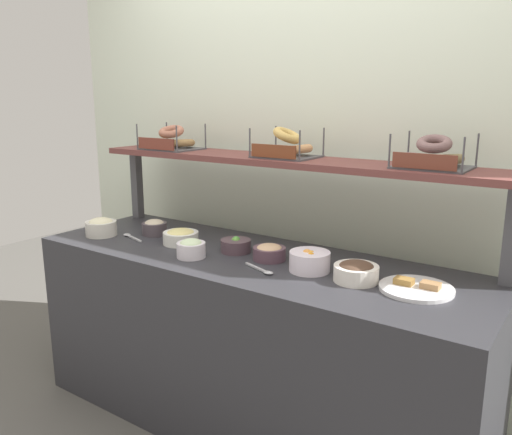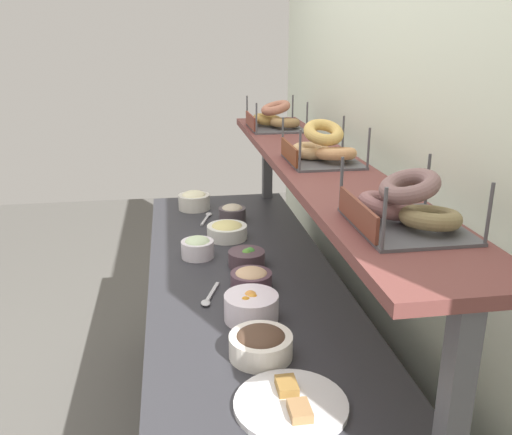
{
  "view_description": "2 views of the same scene",
  "coord_description": "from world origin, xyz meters",
  "px_view_note": "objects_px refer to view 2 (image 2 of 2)",
  "views": [
    {
      "loc": [
        1.31,
        -1.86,
        1.56
      ],
      "look_at": [
        0.01,
        0.02,
        1.03
      ],
      "focal_mm": 36.5,
      "sensor_mm": 36.0,
      "label": 1
    },
    {
      "loc": [
        1.84,
        -0.25,
        1.71
      ],
      "look_at": [
        -0.08,
        0.06,
        1.05
      ],
      "focal_mm": 38.47,
      "sensor_mm": 36.0,
      "label": 2
    }
  ],
  "objects_px": {
    "bowl_veggie_mix": "(247,258)",
    "serving_spoon_by_edge": "(207,217)",
    "bowl_scallion_spread": "(198,247)",
    "bowl_chocolate_spread": "(261,344)",
    "bagel_basket_poppy": "(406,207)",
    "bowl_egg_salad": "(227,230)",
    "serving_plate_white": "(291,404)",
    "bowl_tuna_salad": "(232,213)",
    "serving_spoon_near_plate": "(209,298)",
    "bowl_potato_salad": "(194,200)",
    "bagel_basket_sesame": "(322,149)",
    "bowl_hummus": "(251,279)",
    "bagel_basket_everything": "(275,119)",
    "bowl_fruit_salad": "(251,307)"
  },
  "relations": [
    {
      "from": "bowl_chocolate_spread",
      "to": "serving_spoon_near_plate",
      "type": "distance_m",
      "value": 0.39
    },
    {
      "from": "bowl_scallion_spread",
      "to": "bowl_veggie_mix",
      "type": "distance_m",
      "value": 0.22
    },
    {
      "from": "bowl_hummus",
      "to": "bagel_basket_everything",
      "type": "relative_size",
      "value": 0.49
    },
    {
      "from": "bowl_scallion_spread",
      "to": "serving_spoon_by_edge",
      "type": "bearing_deg",
      "value": 171.41
    },
    {
      "from": "bowl_chocolate_spread",
      "to": "serving_spoon_by_edge",
      "type": "xyz_separation_m",
      "value": [
        -1.23,
        -0.06,
        -0.03
      ]
    },
    {
      "from": "bowl_tuna_salad",
      "to": "bowl_fruit_salad",
      "type": "relative_size",
      "value": 0.76
    },
    {
      "from": "bowl_tuna_salad",
      "to": "bowl_egg_salad",
      "type": "distance_m",
      "value": 0.24
    },
    {
      "from": "bowl_fruit_salad",
      "to": "bagel_basket_poppy",
      "type": "distance_m",
      "value": 0.66
    },
    {
      "from": "bowl_chocolate_spread",
      "to": "bagel_basket_poppy",
      "type": "xyz_separation_m",
      "value": [
        0.18,
        0.31,
        0.44
      ]
    },
    {
      "from": "bowl_tuna_salad",
      "to": "bowl_scallion_spread",
      "type": "height_order",
      "value": "bowl_scallion_spread"
    },
    {
      "from": "bowl_scallion_spread",
      "to": "bagel_basket_sesame",
      "type": "height_order",
      "value": "bagel_basket_sesame"
    },
    {
      "from": "bowl_potato_salad",
      "to": "serving_plate_white",
      "type": "relative_size",
      "value": 0.58
    },
    {
      "from": "bowl_chocolate_spread",
      "to": "serving_spoon_by_edge",
      "type": "distance_m",
      "value": 1.24
    },
    {
      "from": "bowl_egg_salad",
      "to": "serving_plate_white",
      "type": "relative_size",
      "value": 0.63
    },
    {
      "from": "bowl_veggie_mix",
      "to": "bagel_basket_sesame",
      "type": "height_order",
      "value": "bagel_basket_sesame"
    },
    {
      "from": "bowl_fruit_salad",
      "to": "bagel_basket_everything",
      "type": "relative_size",
      "value": 0.57
    },
    {
      "from": "serving_spoon_by_edge",
      "to": "bagel_basket_everything",
      "type": "distance_m",
      "value": 0.58
    },
    {
      "from": "bowl_fruit_salad",
      "to": "bowl_hummus",
      "type": "relative_size",
      "value": 1.16
    },
    {
      "from": "bowl_veggie_mix",
      "to": "bowl_chocolate_spread",
      "type": "bearing_deg",
      "value": -4.6
    },
    {
      "from": "bowl_chocolate_spread",
      "to": "bowl_scallion_spread",
      "type": "height_order",
      "value": "bowl_scallion_spread"
    },
    {
      "from": "bowl_veggie_mix",
      "to": "serving_plate_white",
      "type": "bearing_deg",
      "value": -0.99
    },
    {
      "from": "bagel_basket_poppy",
      "to": "bowl_veggie_mix",
      "type": "bearing_deg",
      "value": -162.23
    },
    {
      "from": "bowl_tuna_salad",
      "to": "bowl_veggie_mix",
      "type": "distance_m",
      "value": 0.54
    },
    {
      "from": "bowl_tuna_salad",
      "to": "serving_spoon_near_plate",
      "type": "height_order",
      "value": "bowl_tuna_salad"
    },
    {
      "from": "bowl_scallion_spread",
      "to": "bowl_hummus",
      "type": "bearing_deg",
      "value": 28.71
    },
    {
      "from": "serving_spoon_near_plate",
      "to": "bagel_basket_poppy",
      "type": "height_order",
      "value": "bagel_basket_poppy"
    },
    {
      "from": "bowl_egg_salad",
      "to": "bagel_basket_sesame",
      "type": "distance_m",
      "value": 0.68
    },
    {
      "from": "bowl_tuna_salad",
      "to": "bowl_egg_salad",
      "type": "height_order",
      "value": "bowl_tuna_salad"
    },
    {
      "from": "bowl_hummus",
      "to": "serving_spoon_near_plate",
      "type": "distance_m",
      "value": 0.17
    },
    {
      "from": "bowl_chocolate_spread",
      "to": "serving_plate_white",
      "type": "distance_m",
      "value": 0.24
    },
    {
      "from": "bowl_veggie_mix",
      "to": "serving_spoon_by_edge",
      "type": "xyz_separation_m",
      "value": [
        -0.6,
        -0.11,
        -0.03
      ]
    },
    {
      "from": "bagel_basket_sesame",
      "to": "bowl_hummus",
      "type": "bearing_deg",
      "value": -73.41
    },
    {
      "from": "bagel_basket_everything",
      "to": "bagel_basket_sesame",
      "type": "xyz_separation_m",
      "value": [
        0.73,
        0.03,
        0.0
      ]
    },
    {
      "from": "bowl_chocolate_spread",
      "to": "bagel_basket_poppy",
      "type": "height_order",
      "value": "bagel_basket_poppy"
    },
    {
      "from": "serving_plate_white",
      "to": "bagel_basket_poppy",
      "type": "bearing_deg",
      "value": 101.36
    },
    {
      "from": "serving_plate_white",
      "to": "serving_spoon_near_plate",
      "type": "distance_m",
      "value": 0.62
    },
    {
      "from": "bowl_chocolate_spread",
      "to": "bowl_potato_salad",
      "type": "distance_m",
      "value": 1.4
    },
    {
      "from": "bowl_egg_salad",
      "to": "bowl_fruit_salad",
      "type": "relative_size",
      "value": 1.03
    },
    {
      "from": "bowl_chocolate_spread",
      "to": "bowl_tuna_salad",
      "type": "relative_size",
      "value": 1.37
    },
    {
      "from": "bowl_scallion_spread",
      "to": "bagel_basket_sesame",
      "type": "bearing_deg",
      "value": 61.58
    },
    {
      "from": "bowl_potato_salad",
      "to": "bagel_basket_poppy",
      "type": "xyz_separation_m",
      "value": [
        1.57,
        0.42,
        0.43
      ]
    },
    {
      "from": "bowl_veggie_mix",
      "to": "bagel_basket_poppy",
      "type": "relative_size",
      "value": 0.48
    },
    {
      "from": "serving_plate_white",
      "to": "bagel_basket_poppy",
      "type": "height_order",
      "value": "bagel_basket_poppy"
    },
    {
      "from": "bowl_egg_salad",
      "to": "bagel_basket_sesame",
      "type": "xyz_separation_m",
      "value": [
        0.43,
        0.29,
        0.44
      ]
    },
    {
      "from": "bowl_chocolate_spread",
      "to": "bowl_hummus",
      "type": "bearing_deg",
      "value": 174.91
    },
    {
      "from": "bowl_scallion_spread",
      "to": "serving_spoon_near_plate",
      "type": "bearing_deg",
      "value": 2.28
    },
    {
      "from": "bowl_scallion_spread",
      "to": "bagel_basket_poppy",
      "type": "distance_m",
      "value": 1.11
    },
    {
      "from": "bowl_chocolate_spread",
      "to": "bowl_scallion_spread",
      "type": "bearing_deg",
      "value": -169.95
    },
    {
      "from": "bowl_veggie_mix",
      "to": "bagel_basket_everything",
      "type": "bearing_deg",
      "value": 159.83
    },
    {
      "from": "bowl_potato_salad",
      "to": "bowl_egg_salad",
      "type": "distance_m",
      "value": 0.47
    }
  ]
}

